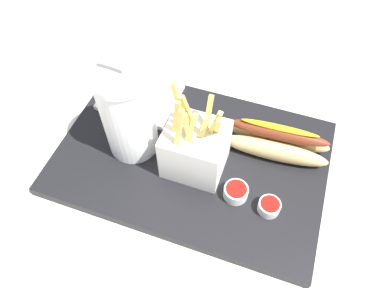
# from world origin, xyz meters

# --- Properties ---
(ground_plane) EXTENTS (2.40, 2.40, 0.02)m
(ground_plane) POSITION_xyz_m (0.00, 0.00, -0.01)
(ground_plane) COLOR silver
(food_tray) EXTENTS (0.45, 0.30, 0.02)m
(food_tray) POSITION_xyz_m (0.00, 0.00, 0.01)
(food_tray) COLOR black
(food_tray) RESTS_ON ground_plane
(soda_cup) EXTENTS (0.09, 0.09, 0.24)m
(soda_cup) POSITION_xyz_m (-0.10, -0.01, 0.10)
(soda_cup) COLOR white
(soda_cup) RESTS_ON food_tray
(fries_basket) EXTENTS (0.10, 0.08, 0.16)m
(fries_basket) POSITION_xyz_m (0.01, -0.02, 0.07)
(fries_basket) COLOR white
(fries_basket) RESTS_ON food_tray
(hot_dog_1) EXTENTS (0.18, 0.07, 0.07)m
(hot_dog_1) POSITION_xyz_m (0.13, 0.05, 0.05)
(hot_dog_1) COLOR #DBB775
(hot_dog_1) RESTS_ON food_tray
(ketchup_cup_1) EXTENTS (0.04, 0.04, 0.02)m
(ketchup_cup_1) POSITION_xyz_m (0.09, -0.05, 0.03)
(ketchup_cup_1) COLOR white
(ketchup_cup_1) RESTS_ON food_tray
(ketchup_cup_2) EXTENTS (0.03, 0.03, 0.02)m
(ketchup_cup_2) POSITION_xyz_m (0.15, -0.06, 0.03)
(ketchup_cup_2) COLOR white
(ketchup_cup_2) RESTS_ON food_tray
(napkin_stack) EXTENTS (0.14, 0.12, 0.01)m
(napkin_stack) POSITION_xyz_m (-0.14, 0.09, 0.02)
(napkin_stack) COLOR white
(napkin_stack) RESTS_ON food_tray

